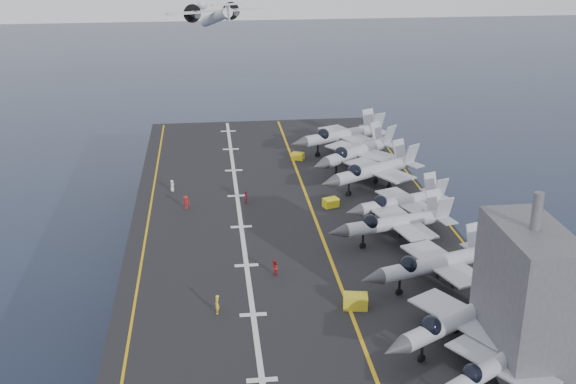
{
  "coord_description": "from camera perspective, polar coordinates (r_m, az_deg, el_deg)",
  "views": [
    {
      "loc": [
        -9.44,
        -77.66,
        44.93
      ],
      "look_at": [
        0.0,
        4.0,
        13.0
      ],
      "focal_mm": 45.0,
      "sensor_mm": 36.0,
      "label": 1
    }
  ],
  "objects": [
    {
      "name": "ground",
      "position": [
        90.21,
        0.3,
        -8.64
      ],
      "size": [
        500.0,
        500.0,
        0.0
      ],
      "primitive_type": "plane",
      "color": "#142135",
      "rests_on": "ground"
    },
    {
      "name": "fighter_jet_4",
      "position": [
        87.24,
        8.95,
        -0.68
      ],
      "size": [
        15.93,
        13.2,
        4.74
      ],
      "primitive_type": null,
      "color": "gray",
      "rests_on": "flight_deck"
    },
    {
      "name": "fighter_jet_3",
      "position": [
        80.87,
        8.58,
        -2.31
      ],
      "size": [
        16.66,
        13.1,
        5.11
      ],
      "primitive_type": null,
      "color": "gray",
      "rests_on": "flight_deck"
    },
    {
      "name": "crew_4",
      "position": [
        91.67,
        -3.35,
        -0.4
      ],
      "size": [
        0.82,
        1.07,
        1.6
      ],
      "primitive_type": "imported",
      "color": "#B51F2C",
      "rests_on": "flight_deck"
    },
    {
      "name": "crew_1",
      "position": [
        67.33,
        -5.63,
        -8.83
      ],
      "size": [
        0.79,
        1.14,
        1.85
      ],
      "primitive_type": "imported",
      "color": "yellow",
      "rests_on": "flight_deck"
    },
    {
      "name": "fighter_jet_5",
      "position": [
        96.34,
        6.82,
        1.8
      ],
      "size": [
        18.88,
        16.92,
        5.47
      ],
      "primitive_type": null,
      "color": "gray",
      "rests_on": "flight_deck"
    },
    {
      "name": "tow_cart_a",
      "position": [
        68.29,
        5.35,
        -8.59
      ],
      "size": [
        2.48,
        1.83,
        1.36
      ],
      "primitive_type": null,
      "color": "gold",
      "rests_on": "flight_deck"
    },
    {
      "name": "tow_cart_c",
      "position": [
        107.85,
        0.78,
        2.85
      ],
      "size": [
        2.08,
        1.77,
        1.06
      ],
      "primitive_type": null,
      "color": "yellow",
      "rests_on": "flight_deck"
    },
    {
      "name": "deck_edge_stbd",
      "position": [
        89.46,
        12.16,
        -1.97
      ],
      "size": [
        0.25,
        90.0,
        0.02
      ],
      "primitive_type": "cube",
      "color": "gold",
      "rests_on": "flight_deck"
    },
    {
      "name": "deck_edge_port",
      "position": [
        85.32,
        -11.12,
        -3.06
      ],
      "size": [
        0.25,
        90.0,
        0.02
      ],
      "primitive_type": "cube",
      "color": "gold",
      "rests_on": "flight_deck"
    },
    {
      "name": "fighter_jet_6",
      "position": [
        103.35,
        5.49,
        3.25
      ],
      "size": [
        19.37,
        18.56,
        5.62
      ],
      "primitive_type": null,
      "color": "#8C969C",
      "rests_on": "flight_deck"
    },
    {
      "name": "foul_line",
      "position": [
        85.89,
        2.3,
        -2.48
      ],
      "size": [
        0.35,
        90.0,
        0.02
      ],
      "primitive_type": "cube",
      "color": "gold",
      "rests_on": "flight_deck"
    },
    {
      "name": "crew_7",
      "position": [
        73.56,
        -1.09,
        -6.02
      ],
      "size": [
        0.85,
        1.13,
        1.71
      ],
      "primitive_type": "imported",
      "color": "#B21919",
      "rests_on": "flight_deck"
    },
    {
      "name": "fighter_jet_0",
      "position": [
        58.88,
        16.11,
        -12.93
      ],
      "size": [
        15.84,
        14.4,
        4.58
      ],
      "primitive_type": null,
      "color": "gray",
      "rests_on": "flight_deck"
    },
    {
      "name": "crew_3",
      "position": [
        90.53,
        -8.07,
        -0.82
      ],
      "size": [
        1.24,
        1.04,
        1.76
      ],
      "primitive_type": "imported",
      "color": "#B21919",
      "rests_on": "flight_deck"
    },
    {
      "name": "fighter_jet_7",
      "position": [
        111.18,
        4.32,
        4.59
      ],
      "size": [
        19.21,
        16.55,
        5.62
      ],
      "primitive_type": null,
      "color": "gray",
      "rests_on": "flight_deck"
    },
    {
      "name": "hull",
      "position": [
        87.83,
        0.3,
        -5.81
      ],
      "size": [
        36.0,
        90.0,
        10.0
      ],
      "primitive_type": "cube",
      "color": "#56595E",
      "rests_on": "ground"
    },
    {
      "name": "fighter_jet_1",
      "position": [
        63.36,
        13.27,
        -9.66
      ],
      "size": [
        17.98,
        16.16,
        5.21
      ],
      "primitive_type": null,
      "color": "#969FA7",
      "rests_on": "flight_deck"
    },
    {
      "name": "landing_centerline",
      "position": [
        85.05,
        -3.71,
        -2.76
      ],
      "size": [
        0.5,
        90.0,
        0.02
      ],
      "primitive_type": "cube",
      "color": "silver",
      "rests_on": "flight_deck"
    },
    {
      "name": "flight_deck",
      "position": [
        85.59,
        0.31,
        -2.71
      ],
      "size": [
        38.0,
        92.0,
        0.4
      ],
      "primitive_type": "cube",
      "color": "black",
      "rests_on": "hull"
    },
    {
      "name": "fighter_jet_2",
      "position": [
        72.29,
        11.65,
        -5.45
      ],
      "size": [
        17.41,
        14.24,
        5.22
      ],
      "primitive_type": null,
      "color": "gray",
      "rests_on": "flight_deck"
    },
    {
      "name": "crew_5",
      "position": [
        96.59,
        -9.14,
        0.5
      ],
      "size": [
        0.76,
        1.03,
        1.58
      ],
      "primitive_type": "imported",
      "color": "silver",
      "rests_on": "flight_deck"
    },
    {
      "name": "transport_plane",
      "position": [
        142.51,
        -5.71,
        13.57
      ],
      "size": [
        22.96,
        19.34,
        4.61
      ],
      "primitive_type": null,
      "color": "silver"
    },
    {
      "name": "island_superstructure",
      "position": [
        59.99,
        18.4,
        -6.74
      ],
      "size": [
        5.0,
        10.0,
        15.0
      ],
      "primitive_type": null,
      "color": "#56595E",
      "rests_on": "flight_deck"
    },
    {
      "name": "tow_cart_b",
      "position": [
        90.59,
        3.39,
        -0.84
      ],
      "size": [
        2.17,
        1.79,
        1.12
      ],
      "primitive_type": null,
      "color": "yellow",
      "rests_on": "flight_deck"
    }
  ]
}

